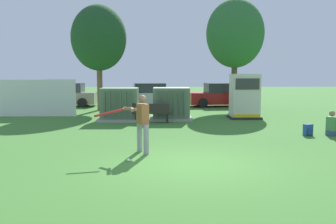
# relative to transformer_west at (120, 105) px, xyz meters

# --- Properties ---
(ground_plane) EXTENTS (96.00, 96.00, 0.00)m
(ground_plane) POSITION_rel_transformer_west_xyz_m (2.84, -8.75, -0.79)
(ground_plane) COLOR #3D752D
(fence_panel) EXTENTS (4.80, 0.12, 2.00)m
(fence_panel) POSITION_rel_transformer_west_xyz_m (-4.99, 1.75, 0.21)
(fence_panel) COLOR white
(fence_panel) RESTS_ON ground
(transformer_west) EXTENTS (2.10, 1.70, 1.62)m
(transformer_west) POSITION_rel_transformer_west_xyz_m (0.00, 0.00, 0.00)
(transformer_west) COLOR #9E9B93
(transformer_west) RESTS_ON ground
(transformer_mid_west) EXTENTS (2.10, 1.70, 1.62)m
(transformer_mid_west) POSITION_rel_transformer_west_xyz_m (2.56, 0.25, 0.00)
(transformer_mid_west) COLOR #9E9B93
(transformer_mid_west) RESTS_ON ground
(generator_enclosure) EXTENTS (1.60, 1.40, 2.30)m
(generator_enclosure) POSITION_rel_transformer_west_xyz_m (6.38, 0.74, 0.35)
(generator_enclosure) COLOR #262626
(generator_enclosure) RESTS_ON ground
(park_bench) EXTENTS (1.84, 0.77, 0.92)m
(park_bench) POSITION_rel_transformer_west_xyz_m (1.58, -0.83, -0.25)
(park_bench) COLOR #2D2823
(park_bench) RESTS_ON ground
(batter) EXTENTS (1.53, 1.00, 1.74)m
(batter) POSITION_rel_transformer_west_xyz_m (1.48, -7.39, 0.19)
(batter) COLOR gray
(batter) RESTS_ON ground
(sports_ball) EXTENTS (0.09, 0.09, 0.09)m
(sports_ball) POSITION_rel_transformer_west_xyz_m (1.20, -8.45, -0.74)
(sports_ball) COLOR white
(sports_ball) RESTS_ON ground
(seated_spectator) EXTENTS (0.79, 0.66, 0.96)m
(seated_spectator) POSITION_rel_transformer_west_xyz_m (8.63, -4.47, -0.41)
(seated_spectator) COLOR #384C75
(seated_spectator) RESTS_ON ground
(backpack) EXTENTS (0.37, 0.33, 0.44)m
(backpack) POSITION_rel_transformer_west_xyz_m (7.67, -4.48, -0.57)
(backpack) COLOR #264C8C
(backpack) RESTS_ON ground
(tree_left) EXTENTS (3.41, 3.41, 6.52)m
(tree_left) POSITION_rel_transformer_west_xyz_m (-1.81, 4.97, 3.68)
(tree_left) COLOR brown
(tree_left) RESTS_ON ground
(tree_center_left) EXTENTS (3.67, 3.67, 7.01)m
(tree_center_left) POSITION_rel_transformer_west_xyz_m (6.77, 5.58, 4.02)
(tree_center_left) COLOR brown
(tree_center_left) RESTS_ON ground
(parked_car_leftmost) EXTENTS (4.23, 1.98, 1.62)m
(parked_car_leftmost) POSITION_rel_transformer_west_xyz_m (-4.58, 7.47, -0.04)
(parked_car_leftmost) COLOR gray
(parked_car_leftmost) RESTS_ON ground
(parked_car_left_of_center) EXTENTS (4.39, 2.35, 1.62)m
(parked_car_left_of_center) POSITION_rel_transformer_west_xyz_m (1.11, 7.20, -0.04)
(parked_car_left_of_center) COLOR #B2B2B7
(parked_car_left_of_center) RESTS_ON ground
(parked_car_right_of_center) EXTENTS (4.37, 2.28, 1.62)m
(parked_car_right_of_center) POSITION_rel_transformer_west_xyz_m (6.08, 7.28, -0.04)
(parked_car_right_of_center) COLOR maroon
(parked_car_right_of_center) RESTS_ON ground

